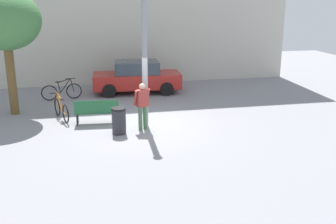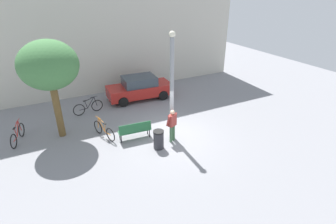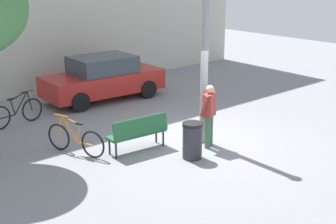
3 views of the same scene
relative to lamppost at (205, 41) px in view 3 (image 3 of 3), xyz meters
The scene contains 8 objects.
ground_plane 2.75m from the lamppost, 163.06° to the left, with size 36.00×36.00×0.00m, color gray.
lamppost is the anchor object (origin of this frame).
person_by_lamppost 1.82m from the lamppost, 113.22° to the right, with size 0.63×0.44×1.67m.
park_bench 2.85m from the lamppost, 160.50° to the left, with size 1.63×0.60×0.92m.
bicycle_black 6.09m from the lamppost, 123.95° to the left, with size 1.80×0.30×0.97m.
bicycle_orange 4.13m from the lamppost, 153.38° to the left, with size 0.63×1.73×0.97m.
parked_car_red 5.69m from the lamppost, 85.65° to the left, with size 4.30×2.02×1.55m.
trash_bin 2.58m from the lamppost, 148.04° to the right, with size 0.50×0.50×0.92m.
Camera 3 is at (-8.75, -8.71, 4.65)m, focal length 52.21 mm.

